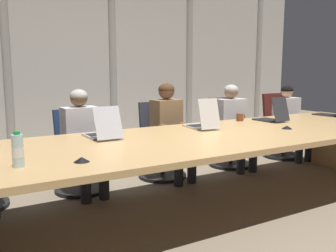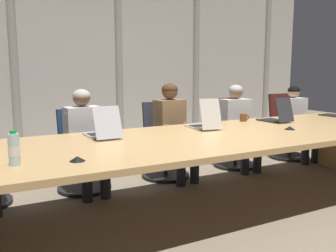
# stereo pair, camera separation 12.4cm
# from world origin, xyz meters

# --- Properties ---
(ground_plane) EXTENTS (15.62, 15.62, 0.00)m
(ground_plane) POSITION_xyz_m (0.00, 0.00, 0.00)
(ground_plane) COLOR #7F705B
(conference_table) EXTENTS (4.93, 1.49, 0.72)m
(conference_table) POSITION_xyz_m (0.00, 0.00, 0.60)
(conference_table) COLOR tan
(conference_table) RESTS_ON ground_plane
(curtain_backdrop) EXTENTS (7.81, 0.17, 3.07)m
(curtain_backdrop) POSITION_xyz_m (0.00, 2.91, 1.53)
(curtain_backdrop) COLOR beige
(curtain_backdrop) RESTS_ON ground_plane
(laptop_left_mid) EXTENTS (0.25, 0.44, 0.30)m
(laptop_left_mid) POSITION_xyz_m (-1.09, 0.38, 0.78)
(laptop_left_mid) COLOR #BCBCC1
(laptop_left_mid) RESTS_ON conference_table
(laptop_center) EXTENTS (0.26, 0.44, 0.33)m
(laptop_center) POSITION_xyz_m (0.02, 0.36, 0.79)
(laptop_center) COLOR beige
(laptop_center) RESTS_ON conference_table
(laptop_right_mid) EXTENTS (0.25, 0.40, 0.30)m
(laptop_right_mid) POSITION_xyz_m (1.07, 0.37, 0.78)
(laptop_right_mid) COLOR #2D2D33
(laptop_right_mid) RESTS_ON conference_table
(laptop_right_end) EXTENTS (0.27, 0.47, 0.30)m
(laptop_right_end) POSITION_xyz_m (2.16, 0.34, 0.78)
(laptop_right_end) COLOR #2D2D33
(laptop_right_end) RESTS_ON conference_table
(office_chair_left_mid) EXTENTS (0.60, 0.60, 0.90)m
(office_chair_left_mid) POSITION_xyz_m (-1.07, 1.17, 0.34)
(office_chair_left_mid) COLOR navy
(office_chair_left_mid) RESTS_ON ground_plane
(office_chair_center) EXTENTS (0.60, 0.60, 0.94)m
(office_chair_center) POSITION_xyz_m (-0.02, 1.18, 0.35)
(office_chair_center) COLOR #2D2D38
(office_chair_center) RESTS_ON ground_plane
(office_chair_right_mid) EXTENTS (0.60, 0.60, 0.95)m
(office_chair_right_mid) POSITION_xyz_m (1.08, 1.18, 0.35)
(office_chair_right_mid) COLOR #511E19
(office_chair_right_mid) RESTS_ON ground_plane
(office_chair_right_end) EXTENTS (0.60, 0.60, 0.97)m
(office_chair_right_end) POSITION_xyz_m (2.13, 1.18, 0.36)
(office_chair_right_end) COLOR #511E19
(office_chair_right_end) RESTS_ON ground_plane
(person_left_mid) EXTENTS (0.40, 0.56, 1.14)m
(person_left_mid) POSITION_xyz_m (-1.07, 1.02, 0.64)
(person_left_mid) COLOR silver
(person_left_mid) RESTS_ON ground_plane
(person_center) EXTENTS (0.40, 0.57, 1.18)m
(person_center) POSITION_xyz_m (0.03, 1.02, 0.67)
(person_center) COLOR olive
(person_center) RESTS_ON ground_plane
(person_right_mid) EXTENTS (0.42, 0.56, 1.14)m
(person_right_mid) POSITION_xyz_m (1.04, 1.02, 0.65)
(person_right_mid) COLOR silver
(person_right_mid) RESTS_ON ground_plane
(person_right_end) EXTENTS (0.40, 0.56, 1.10)m
(person_right_end) POSITION_xyz_m (2.13, 1.01, 0.62)
(person_right_end) COLOR silver
(person_right_end) RESTS_ON ground_plane
(water_bottle_primary) EXTENTS (0.07, 0.07, 0.23)m
(water_bottle_primary) POSITION_xyz_m (-1.92, -0.32, 0.83)
(water_bottle_primary) COLOR silver
(water_bottle_primary) RESTS_ON conference_table
(coffee_mug_near) EXTENTS (0.13, 0.08, 0.09)m
(coffee_mug_near) POSITION_xyz_m (0.76, 0.59, 0.77)
(coffee_mug_near) COLOR brown
(coffee_mug_near) RESTS_ON conference_table
(conference_mic_left_side) EXTENTS (0.11, 0.11, 0.03)m
(conference_mic_left_side) POSITION_xyz_m (-1.53, -0.40, 0.74)
(conference_mic_left_side) COLOR black
(conference_mic_left_side) RESTS_ON conference_table
(conference_mic_middle) EXTENTS (0.11, 0.11, 0.03)m
(conference_mic_middle) POSITION_xyz_m (0.78, -0.12, 0.74)
(conference_mic_middle) COLOR black
(conference_mic_middle) RESTS_ON conference_table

